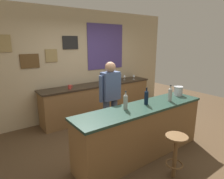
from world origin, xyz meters
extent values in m
plane|color=#4C3823|center=(0.00, 0.00, 0.00)|extent=(10.00, 10.00, 0.00)
cube|color=tan|center=(0.00, 2.03, 1.40)|extent=(6.00, 0.06, 2.80)
cube|color=#997F4C|center=(-1.70, 1.99, 1.96)|extent=(0.33, 0.02, 0.35)
cube|color=brown|center=(-1.20, 1.99, 1.57)|extent=(0.41, 0.02, 0.32)
cube|color=#997F4C|center=(-0.70, 1.99, 1.67)|extent=(0.28, 0.02, 0.30)
cube|color=black|center=(-0.20, 1.99, 1.97)|extent=(0.40, 0.02, 0.32)
cube|color=#4C3D7F|center=(0.87, 1.99, 1.85)|extent=(1.16, 0.02, 1.23)
cube|color=brown|center=(0.00, -0.40, 0.44)|extent=(2.49, 0.57, 0.88)
cube|color=#1E382D|center=(0.00, -0.40, 0.90)|extent=(2.54, 0.60, 0.04)
cube|color=brown|center=(0.40, 1.65, 0.43)|extent=(3.09, 0.53, 0.86)
cube|color=#2D2319|center=(0.40, 1.65, 0.88)|extent=(3.15, 0.56, 0.04)
cylinder|color=#384766|center=(0.00, 0.41, 0.43)|extent=(0.13, 0.13, 0.86)
cylinder|color=#384766|center=(-0.20, 0.41, 0.43)|extent=(0.13, 0.13, 0.86)
cube|color=#3F517A|center=(-0.10, 0.41, 1.14)|extent=(0.36, 0.20, 0.56)
sphere|color=#A87A5B|center=(-0.10, 0.41, 1.51)|extent=(0.21, 0.21, 0.21)
cylinder|color=#3F517A|center=(0.12, 0.41, 1.11)|extent=(0.08, 0.08, 0.52)
cylinder|color=#3F517A|center=(-0.32, 0.41, 1.11)|extent=(0.08, 0.08, 0.52)
cylinder|color=brown|center=(-0.02, -1.13, 0.32)|extent=(0.06, 0.06, 0.65)
torus|color=brown|center=(-0.02, -1.13, 0.22)|extent=(0.26, 0.26, 0.02)
cylinder|color=brown|center=(-0.02, -1.13, 0.66)|extent=(0.32, 0.32, 0.03)
cylinder|color=#999E99|center=(-0.32, -0.33, 1.02)|extent=(0.07, 0.07, 0.20)
sphere|color=#999E99|center=(-0.32, -0.33, 1.13)|extent=(0.07, 0.07, 0.07)
cylinder|color=#999E99|center=(-0.32, -0.33, 1.17)|extent=(0.03, 0.03, 0.09)
cylinder|color=black|center=(-0.32, -0.33, 1.22)|extent=(0.03, 0.03, 0.02)
cylinder|color=black|center=(0.13, -0.35, 1.02)|extent=(0.07, 0.07, 0.20)
sphere|color=black|center=(0.13, -0.35, 1.13)|extent=(0.07, 0.07, 0.07)
cylinder|color=black|center=(0.13, -0.35, 1.17)|extent=(0.03, 0.03, 0.09)
cylinder|color=black|center=(0.13, -0.35, 1.22)|extent=(0.03, 0.03, 0.02)
cylinder|color=#999E99|center=(0.62, -0.48, 1.02)|extent=(0.07, 0.07, 0.20)
sphere|color=#999E99|center=(0.62, -0.48, 1.13)|extent=(0.07, 0.07, 0.07)
cylinder|color=#999E99|center=(0.62, -0.48, 1.17)|extent=(0.03, 0.03, 0.09)
cylinder|color=black|center=(0.62, -0.48, 1.22)|extent=(0.03, 0.03, 0.02)
cylinder|color=#B7BABF|center=(1.09, -0.32, 1.01)|extent=(0.17, 0.17, 0.18)
torus|color=#B7BABF|center=(1.09, -0.32, 1.10)|extent=(0.19, 0.19, 0.02)
cylinder|color=silver|center=(1.30, 1.67, 0.90)|extent=(0.06, 0.06, 0.00)
cylinder|color=silver|center=(1.30, 1.67, 0.94)|extent=(0.01, 0.01, 0.07)
cone|color=silver|center=(1.30, 1.67, 1.02)|extent=(0.07, 0.07, 0.08)
cylinder|color=silver|center=(1.57, 1.56, 0.90)|extent=(0.06, 0.06, 0.00)
cylinder|color=silver|center=(1.57, 1.56, 0.94)|extent=(0.01, 0.01, 0.07)
cone|color=silver|center=(1.57, 1.56, 1.02)|extent=(0.07, 0.07, 0.08)
cylinder|color=#B2332D|center=(-0.46, 1.57, 0.95)|extent=(0.08, 0.08, 0.09)
torus|color=#B2332D|center=(-0.40, 1.57, 0.95)|extent=(0.06, 0.01, 0.06)
camera|label=1|loc=(-2.26, -2.63, 2.01)|focal=31.01mm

